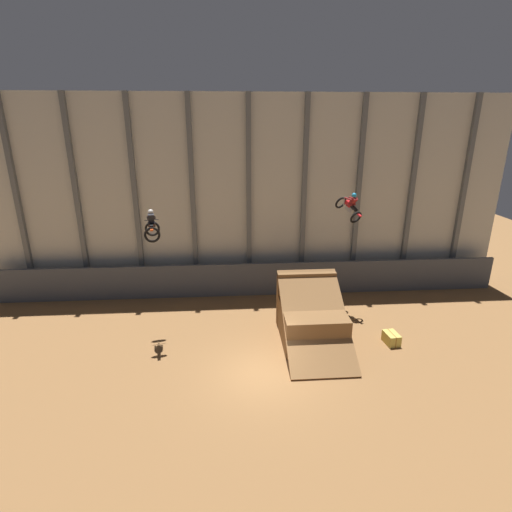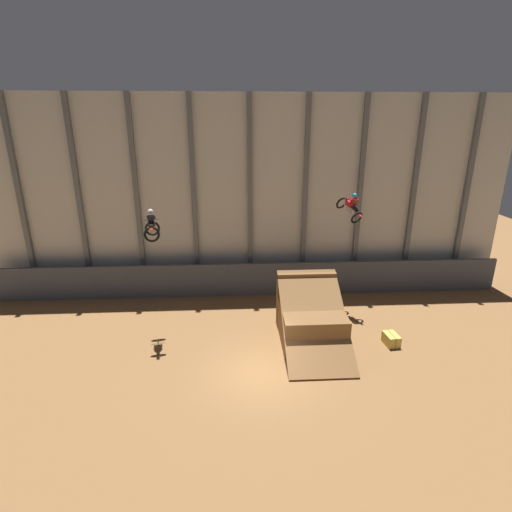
{
  "view_description": "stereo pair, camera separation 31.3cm",
  "coord_description": "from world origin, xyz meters",
  "px_view_note": "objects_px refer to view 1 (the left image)",
  "views": [
    {
      "loc": [
        -1.33,
        -14.73,
        10.51
      ],
      "look_at": [
        0.13,
        5.07,
        3.7
      ],
      "focal_mm": 28.0,
      "sensor_mm": 36.0,
      "label": 1
    },
    {
      "loc": [
        -1.02,
        -14.75,
        10.51
      ],
      "look_at": [
        0.13,
        5.07,
        3.7
      ],
      "focal_mm": 28.0,
      "sensor_mm": 36.0,
      "label": 2
    }
  ],
  "objects_px": {
    "dirt_ramp": "(311,318)",
    "rider_bike_left_air": "(152,227)",
    "hay_bale_trackside": "(391,338)",
    "rider_bike_right_air": "(350,207)"
  },
  "relations": [
    {
      "from": "dirt_ramp",
      "to": "hay_bale_trackside",
      "type": "distance_m",
      "value": 4.07
    },
    {
      "from": "dirt_ramp",
      "to": "rider_bike_left_air",
      "type": "xyz_separation_m",
      "value": [
        -7.62,
        0.83,
        4.64
      ]
    },
    {
      "from": "rider_bike_right_air",
      "to": "hay_bale_trackside",
      "type": "distance_m",
      "value": 7.25
    },
    {
      "from": "dirt_ramp",
      "to": "rider_bike_left_air",
      "type": "relative_size",
      "value": 2.97
    },
    {
      "from": "rider_bike_right_air",
      "to": "rider_bike_left_air",
      "type": "bearing_deg",
      "value": 168.22
    },
    {
      "from": "dirt_ramp",
      "to": "rider_bike_right_air",
      "type": "relative_size",
      "value": 2.86
    },
    {
      "from": "rider_bike_left_air",
      "to": "hay_bale_trackside",
      "type": "relative_size",
      "value": 1.86
    },
    {
      "from": "rider_bike_left_air",
      "to": "rider_bike_right_air",
      "type": "height_order",
      "value": "rider_bike_right_air"
    },
    {
      "from": "dirt_ramp",
      "to": "rider_bike_right_air",
      "type": "bearing_deg",
      "value": 51.79
    },
    {
      "from": "rider_bike_right_air",
      "to": "hay_bale_trackside",
      "type": "xyz_separation_m",
      "value": [
        1.25,
        -4.28,
        -5.72
      ]
    }
  ]
}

